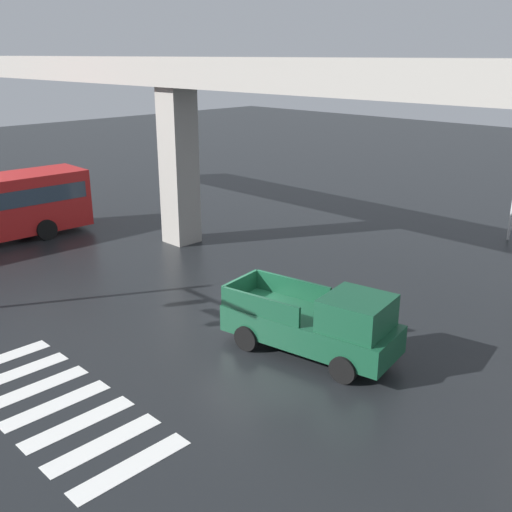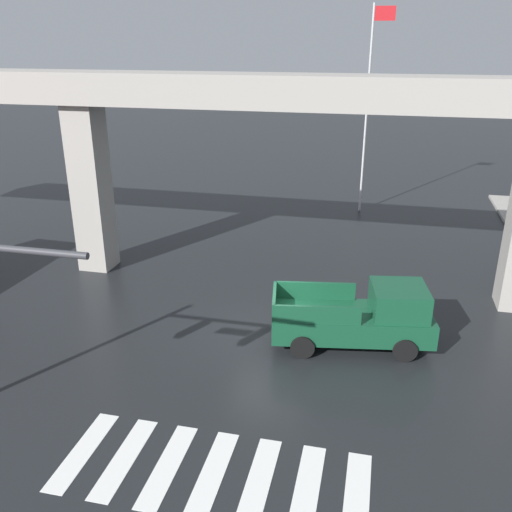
# 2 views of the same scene
# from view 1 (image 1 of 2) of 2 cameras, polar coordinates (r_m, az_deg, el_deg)

# --- Properties ---
(ground_plane) EXTENTS (120.00, 120.00, 0.00)m
(ground_plane) POSITION_cam_1_polar(r_m,az_deg,el_deg) (19.17, -1.31, -6.68)
(ground_plane) COLOR black
(crosswalk_stripes) EXTENTS (7.15, 2.80, 0.01)m
(crosswalk_stripes) POSITION_cam_1_polar(r_m,az_deg,el_deg) (15.95, -18.72, -13.44)
(crosswalk_stripes) COLOR silver
(crosswalk_stripes) RESTS_ON ground
(elevated_overpass) EXTENTS (51.76, 1.97, 8.16)m
(elevated_overpass) POSITION_cam_1_polar(r_m,az_deg,el_deg) (20.53, 7.47, 14.92)
(elevated_overpass) COLOR #9E9991
(elevated_overpass) RESTS_ON ground
(pickup_truck) EXTENTS (5.34, 2.71, 2.08)m
(pickup_truck) POSITION_cam_1_polar(r_m,az_deg,el_deg) (17.04, 6.09, -6.53)
(pickup_truck) COLOR #14472D
(pickup_truck) RESTS_ON ground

